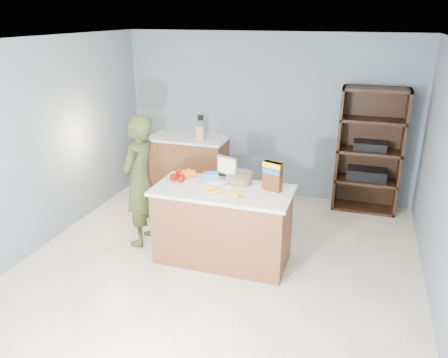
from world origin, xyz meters
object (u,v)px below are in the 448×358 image
(shelving_unit, at_px, (369,153))
(cereal_box, at_px, (273,174))
(tv, at_px, (227,167))
(counter_peninsula, at_px, (223,227))
(person, at_px, (140,181))

(shelving_unit, distance_m, cereal_box, 2.18)
(tv, relative_size, cereal_box, 0.86)
(counter_peninsula, relative_size, tv, 5.53)
(person, distance_m, cereal_box, 1.65)
(counter_peninsula, relative_size, shelving_unit, 0.87)
(counter_peninsula, xyz_separation_m, person, (-1.10, 0.10, 0.41))
(counter_peninsula, xyz_separation_m, cereal_box, (0.53, 0.13, 0.67))
(shelving_unit, height_order, tv, shelving_unit)
(counter_peninsula, distance_m, shelving_unit, 2.61)
(person, distance_m, tv, 1.10)
(counter_peninsula, distance_m, cereal_box, 0.87)
(shelving_unit, relative_size, person, 1.10)
(tv, bearing_deg, person, -169.29)
(person, xyz_separation_m, tv, (1.05, 0.20, 0.24))
(cereal_box, bearing_deg, shelving_unit, 62.08)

